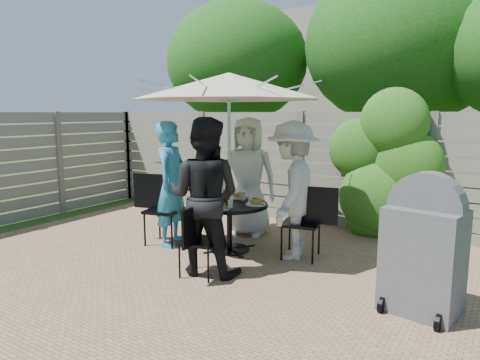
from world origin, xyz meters
The scene contains 22 objects.
backyard_envelope centered at (0.09, 10.29, 2.61)m, with size 60.00×60.00×5.00m.
patio_table centered at (-0.15, 1.12, 0.46)m, with size 1.21×1.21×0.66m.
umbrella centered at (-0.15, 1.12, 2.15)m, with size 2.90×2.90×2.32m.
chair_back centered at (-0.38, 2.05, 0.26)m, with size 0.52×0.67×0.88m.
person_back centered at (-0.35, 1.92, 0.89)m, with size 0.87×0.56×1.77m, color silver.
chair_left centered at (-1.09, 0.89, 0.30)m, with size 0.75×0.57×0.99m.
person_left centered at (-0.96, 0.92, 0.86)m, with size 0.63×0.41×1.72m, color teal.
chair_front centered at (0.08, 0.18, 0.25)m, with size 0.47×0.64×0.84m.
person_front centered at (0.04, 0.31, 0.89)m, with size 0.87×0.67×1.78m, color black.
chair_right centered at (0.78, 1.35, 0.28)m, with size 0.71×0.53×0.93m.
person_right centered at (0.65, 1.31, 0.87)m, with size 1.12×0.64×1.73m, color #B9B8B4.
plate_back centered at (-0.24, 1.47, 0.68)m, with size 0.26×0.26×0.06m.
plate_left centered at (-0.50, 1.03, 0.68)m, with size 0.26×0.26×0.06m.
plate_front centered at (-0.07, 0.77, 0.68)m, with size 0.26×0.26×0.06m.
plate_right centered at (0.20, 1.20, 0.68)m, with size 0.26×0.26×0.06m.
glass_left centered at (-0.38, 0.95, 0.73)m, with size 0.07×0.07×0.14m, color silver.
glass_front centered at (0.01, 0.89, 0.73)m, with size 0.07×0.07×0.14m, color silver.
glass_right centered at (0.07, 1.28, 0.73)m, with size 0.07×0.07×0.14m, color silver.
syrup_jug centered at (-0.22, 1.15, 0.74)m, with size 0.09×0.09×0.16m, color #59280C.
coffee_cup centered at (-0.11, 1.35, 0.72)m, with size 0.08×0.08×0.12m, color #C6B293.
bicycle centered at (-2.04, 2.60, 0.50)m, with size 0.66×1.89×0.99m, color #333338.
bbq_grill centered at (2.31, 0.56, 0.60)m, with size 0.72×0.60×1.31m.
Camera 1 is at (2.88, -3.46, 1.82)m, focal length 32.00 mm.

